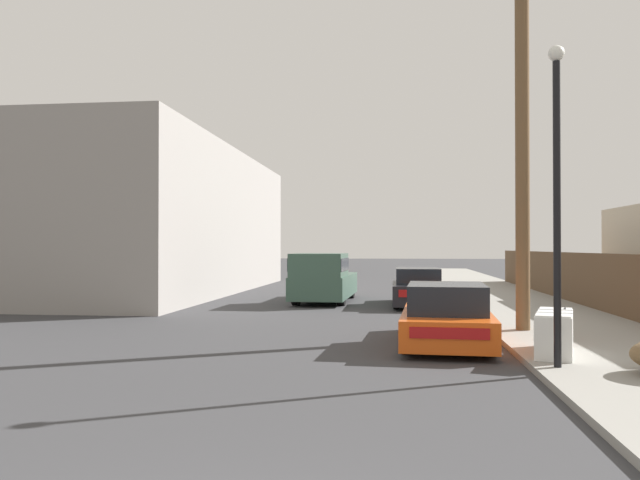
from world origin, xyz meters
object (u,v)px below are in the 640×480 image
(car_parked_mid, at_px, (417,288))
(street_lamp, at_px, (557,182))
(utility_pole, at_px, (522,125))
(discarded_fridge, at_px, (555,333))
(pickup_truck, at_px, (323,278))
(parked_sports_car_red, at_px, (446,317))

(car_parked_mid, bearing_deg, street_lamp, -81.13)
(street_lamp, bearing_deg, utility_pole, 85.41)
(discarded_fridge, relative_size, pickup_truck, 0.35)
(discarded_fridge, distance_m, parked_sports_car_red, 2.43)
(discarded_fridge, bearing_deg, pickup_truck, 131.96)
(pickup_truck, bearing_deg, discarded_fridge, 118.18)
(parked_sports_car_red, relative_size, car_parked_mid, 1.00)
(street_lamp, bearing_deg, car_parked_mid, 98.91)
(parked_sports_car_red, bearing_deg, discarded_fridge, -38.18)
(pickup_truck, distance_m, utility_pole, 10.55)
(pickup_truck, relative_size, utility_pole, 0.57)
(discarded_fridge, height_order, street_lamp, street_lamp)
(parked_sports_car_red, distance_m, car_parked_mid, 8.85)
(utility_pole, bearing_deg, pickup_truck, 125.57)
(discarded_fridge, bearing_deg, utility_pole, 103.99)
(discarded_fridge, distance_m, street_lamp, 2.94)
(street_lamp, bearing_deg, parked_sports_car_red, 117.92)
(parked_sports_car_red, relative_size, street_lamp, 0.87)
(discarded_fridge, bearing_deg, parked_sports_car_red, 154.25)
(pickup_truck, bearing_deg, street_lamp, 114.70)
(parked_sports_car_red, distance_m, street_lamp, 4.16)
(car_parked_mid, relative_size, utility_pole, 0.48)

